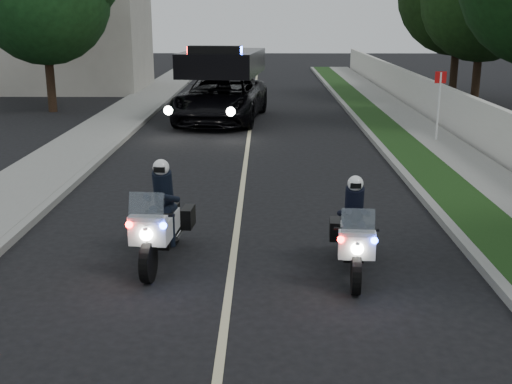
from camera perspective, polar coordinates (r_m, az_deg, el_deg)
ground at (r=9.82m, az=-2.41°, el=-8.55°), size 120.00×120.00×0.00m
curb_right at (r=19.67m, az=11.24°, el=3.78°), size 0.20×60.00×0.15m
grass_verge at (r=19.81m, az=13.24°, el=3.76°), size 1.20×60.00×0.16m
sidewalk_right at (r=20.13m, az=16.86°, el=3.68°), size 1.40×60.00×0.16m
property_wall at (r=20.31m, az=19.73°, el=5.47°), size 0.22×60.00×1.50m
curb_left at (r=19.89m, az=-12.73°, el=3.83°), size 0.20×60.00×0.15m
sidewalk_left at (r=20.17m, az=-15.78°, el=3.79°), size 2.00×60.00×0.16m
building_far at (r=36.49m, az=-16.52°, el=14.22°), size 8.00×6.00×7.00m
lane_marking at (r=19.37m, az=-0.81°, el=3.68°), size 0.12×50.00×0.01m
police_moto_left at (r=10.93m, az=-8.35°, el=-6.11°), size 0.89×2.09×1.73m
police_moto_right at (r=10.46m, az=8.60°, el=-7.15°), size 0.80×1.91×1.59m
police_suv at (r=25.03m, az=-3.09°, el=6.39°), size 3.69×6.72×3.12m
bicycle at (r=32.22m, az=-4.50°, el=8.44°), size 0.73×1.92×1.00m
cyclist at (r=32.22m, az=-4.50°, el=8.44°), size 0.62×0.42×1.70m
sign_post at (r=21.18m, az=15.77°, el=4.12°), size 0.40×0.40×2.38m
tree_right_d at (r=30.69m, az=18.90°, el=7.29°), size 7.15×7.15×9.02m
tree_right_e at (r=32.60m, az=17.10°, el=7.89°), size 7.47×7.47×9.64m
tree_left_near at (r=28.70m, az=-17.69°, el=6.87°), size 6.54×6.54×9.03m
tree_left_far at (r=37.32m, az=-14.47°, el=8.99°), size 5.76×5.76×8.83m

